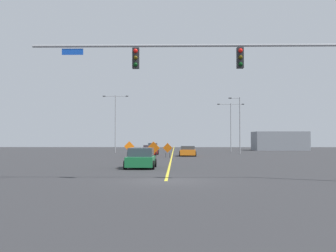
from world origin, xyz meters
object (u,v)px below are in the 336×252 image
car_orange_passing (188,151)px  street_lamp_mid_left (115,119)px  street_lamp_near_left (231,123)px  construction_sign_right_shoulder (168,149)px  traffic_signal_assembly (237,70)px  car_green_far (141,159)px  construction_sign_right_lane (153,149)px  car_black_near (153,147)px  street_lamp_far_right (239,123)px  car_red_approaching (150,150)px  construction_sign_median_near (129,147)px

car_orange_passing → street_lamp_mid_left: bearing=127.5°
street_lamp_near_left → construction_sign_right_shoulder: 28.12m
traffic_signal_assembly → car_green_far: (-5.68, 9.69, -4.93)m
construction_sign_right_lane → construction_sign_right_shoulder: 6.42m
car_orange_passing → car_black_near: 28.75m
car_orange_passing → street_lamp_far_right: bearing=50.2°
traffic_signal_assembly → car_black_near: 62.06m
street_lamp_far_right → construction_sign_right_lane: bearing=-119.8°
street_lamp_far_right → construction_sign_right_shoulder: bearing=-126.0°
street_lamp_mid_left → car_black_near: street_lamp_mid_left is taller
car_green_far → car_black_near: size_ratio=0.95×
car_red_approaching → car_black_near: (-0.96, 24.18, 0.04)m
construction_sign_right_lane → street_lamp_mid_left: bearing=106.4°
construction_sign_right_shoulder → car_black_near: construction_sign_right_shoulder is taller
traffic_signal_assembly → street_lamp_near_left: (6.80, 54.00, -0.44)m
construction_sign_right_shoulder → car_green_far: (-1.61, -18.70, -0.36)m
construction_sign_median_near → car_orange_passing: bearing=28.7°
street_lamp_far_right → car_red_approaching: 15.12m
traffic_signal_assembly → car_red_approaching: (-6.67, 37.22, -4.98)m
construction_sign_median_near → car_orange_passing: construction_sign_median_near is taller
construction_sign_median_near → car_orange_passing: size_ratio=0.45×
construction_sign_right_shoulder → car_orange_passing: bearing=62.8°
traffic_signal_assembly → car_green_far: 12.27m
street_lamp_far_right → street_lamp_near_left: bearing=89.2°
street_lamp_mid_left → car_black_near: 14.90m
car_green_far → car_black_near: bearing=92.2°
traffic_signal_assembly → construction_sign_median_near: size_ratio=8.27×
traffic_signal_assembly → construction_sign_right_lane: (-5.41, 22.11, -4.45)m
street_lamp_mid_left → street_lamp_near_left: (19.98, 5.51, -0.43)m
construction_sign_median_near → street_lamp_far_right: bearing=41.8°
car_green_far → car_black_near: same height
traffic_signal_assembly → construction_sign_right_shoulder: size_ratio=9.23×
street_lamp_near_left → car_black_near: (-14.42, 7.40, -4.50)m
car_red_approaching → construction_sign_median_near: bearing=-104.7°
construction_sign_right_lane → car_orange_passing: size_ratio=0.45×
street_lamp_mid_left → construction_sign_right_shoulder: 22.53m
construction_sign_right_shoulder → construction_sign_median_near: bearing=168.1°
car_green_far → traffic_signal_assembly: bearing=-59.6°
street_lamp_mid_left → car_black_near: bearing=66.7°
street_lamp_mid_left → construction_sign_median_near: size_ratio=4.93×
street_lamp_near_left → construction_sign_right_lane: size_ratio=4.47×
car_green_far → construction_sign_right_lane: bearing=88.8°
street_lamp_near_left → car_orange_passing: bearing=-111.9°
construction_sign_median_near → car_black_near: size_ratio=0.48×
street_lamp_far_right → car_orange_passing: street_lamp_far_right is taller
traffic_signal_assembly → street_lamp_mid_left: size_ratio=1.68×
traffic_signal_assembly → construction_sign_right_shoulder: traffic_signal_assembly is taller
street_lamp_mid_left → construction_sign_right_shoulder: street_lamp_mid_left is taller
street_lamp_near_left → car_black_near: 16.82m
traffic_signal_assembly → street_lamp_far_right: (6.64, 43.12, -0.89)m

